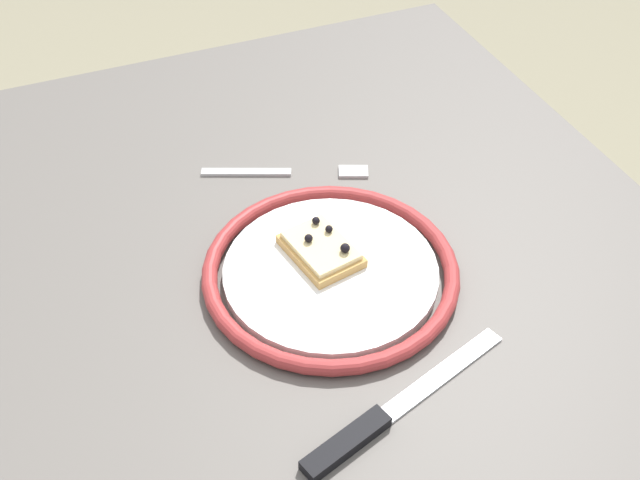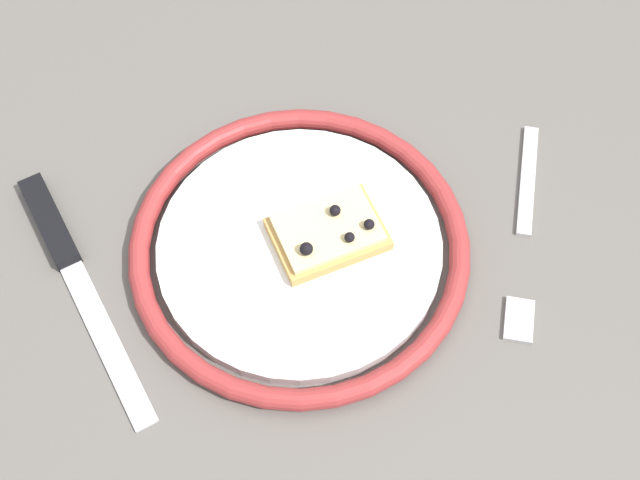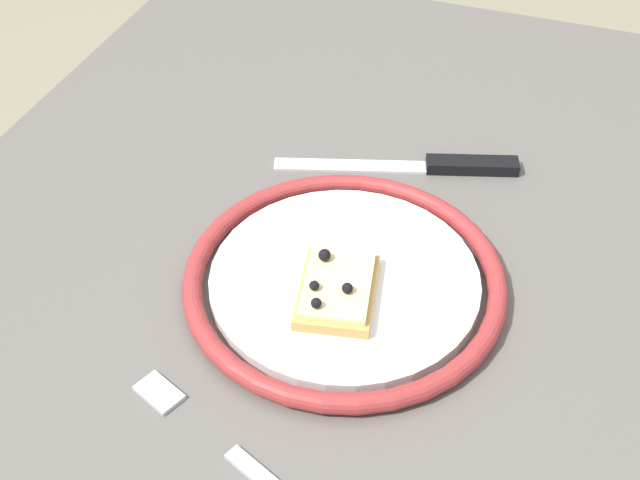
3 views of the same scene
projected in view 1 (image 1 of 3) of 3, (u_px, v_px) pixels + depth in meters
name	position (u px, v px, depth m)	size (l,w,h in m)	color
dining_table	(311.00, 344.00, 0.87)	(1.04, 0.86, 0.76)	#5B5651
plate	(331.00, 271.00, 0.81)	(0.27, 0.27, 0.02)	white
pizza_slice_near	(321.00, 249.00, 0.82)	(0.10, 0.08, 0.03)	tan
knife	(374.00, 423.00, 0.68)	(0.09, 0.23, 0.01)	silver
fork	(288.00, 172.00, 0.95)	(0.09, 0.19, 0.00)	#B7B7B7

